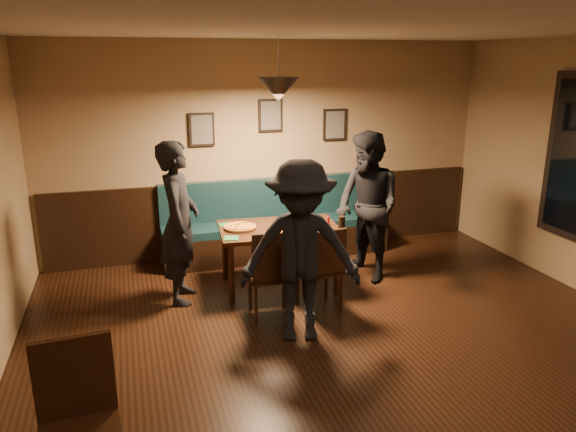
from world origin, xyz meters
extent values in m
plane|color=black|center=(0.00, 0.00, 0.00)|extent=(7.00, 7.00, 0.00)
plane|color=silver|center=(0.00, 0.00, 2.80)|extent=(7.00, 7.00, 0.00)
plane|color=#8C704F|center=(0.00, 3.50, 1.40)|extent=(6.00, 0.00, 6.00)
cube|color=black|center=(0.00, 3.47, 0.50)|extent=(5.88, 0.06, 1.00)
cube|color=black|center=(-0.90, 3.47, 1.70)|extent=(0.32, 0.04, 0.42)
cube|color=black|center=(0.00, 3.47, 1.85)|extent=(0.32, 0.04, 0.42)
cube|color=black|center=(0.90, 3.47, 1.70)|extent=(0.32, 0.04, 0.42)
cone|color=black|center=(-0.25, 2.23, 2.25)|extent=(0.44, 0.44, 0.25)
cube|color=black|center=(-0.25, 2.23, 0.36)|extent=(1.42, 0.98, 0.72)
imported|color=black|center=(-1.36, 2.19, 0.88)|extent=(0.56, 0.72, 1.76)
imported|color=black|center=(0.82, 2.18, 0.89)|extent=(0.87, 1.00, 1.77)
imported|color=black|center=(-0.39, 1.01, 0.86)|extent=(1.23, 0.89, 1.72)
cylinder|color=orange|center=(-0.68, 2.30, 0.74)|extent=(0.39, 0.39, 0.04)
cylinder|color=orange|center=(-0.19, 2.02, 0.74)|extent=(0.34, 0.34, 0.04)
cylinder|color=orange|center=(0.16, 2.41, 0.74)|extent=(0.39, 0.39, 0.04)
cylinder|color=black|center=(0.39, 1.91, 0.80)|extent=(0.08, 0.08, 0.16)
cylinder|color=#9C050D|center=(0.32, 2.15, 0.78)|extent=(0.03, 0.03, 0.12)
cube|color=#1C6C34|center=(-0.81, 2.50, 0.72)|extent=(0.16, 0.16, 0.01)
cube|color=#1F7437|center=(-0.84, 1.99, 0.72)|extent=(0.19, 0.19, 0.01)
cube|color=#B4B4B8|center=(-0.31, 1.82, 0.72)|extent=(0.16, 0.09, 0.00)
camera|label=1|loc=(-1.87, -3.43, 2.57)|focal=33.89mm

